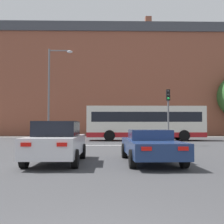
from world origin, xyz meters
The scene contains 11 objects.
stop_line_strip centered at (0.00, 17.34, 0.00)m, with size 7.42×0.30×0.01m, color silver.
far_pavement centered at (0.00, 31.99, 0.01)m, with size 68.25×2.50×0.01m, color gray.
brick_civic_building centered at (0.58, 40.23, 7.89)m, with size 47.43×10.65×17.56m.
car_saloon_left centered at (-1.71, 8.09, 0.80)m, with size 1.97×4.42×1.60m.
car_roadster_right centered at (1.91, 8.19, 0.65)m, with size 2.08×4.92×1.26m.
bus_crossing_lead centered at (3.83, 23.58, 1.72)m, with size 10.90×2.68×3.20m.
traffic_light_near_right centered at (4.63, 17.17, 2.71)m, with size 0.26×0.31×4.02m.
traffic_light_far_right centered at (4.57, 31.69, 2.57)m, with size 0.26×0.31×3.79m.
street_lamp_junction centered at (-4.57, 21.87, 4.94)m, with size 2.14×0.36×8.21m.
pedestrian_waiting centered at (-1.54, 31.32, 0.96)m, with size 0.45×0.42×1.64m.
pedestrian_walking_east centered at (-8.83, 31.99, 1.03)m, with size 0.38×0.46×1.75m.
Camera 1 is at (0.20, -2.82, 1.46)m, focal length 45.00 mm.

